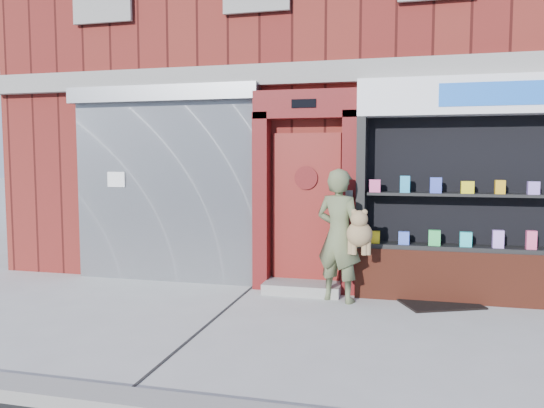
% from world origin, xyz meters
% --- Properties ---
extents(ground, '(80.00, 80.00, 0.00)m').
position_xyz_m(ground, '(0.00, 0.00, 0.00)').
color(ground, '#9E9E99').
rests_on(ground, ground).
extents(building, '(12.00, 8.16, 8.00)m').
position_xyz_m(building, '(-0.00, 5.99, 4.00)').
color(building, maroon).
rests_on(building, ground).
extents(shutter_bay, '(3.10, 0.30, 3.04)m').
position_xyz_m(shutter_bay, '(-3.00, 1.93, 1.72)').
color(shutter_bay, gray).
rests_on(shutter_bay, ground).
extents(red_door_bay, '(1.52, 0.58, 2.90)m').
position_xyz_m(red_door_bay, '(-0.75, 1.86, 1.46)').
color(red_door_bay, '#550E0F').
rests_on(red_door_bay, ground).
extents(pharmacy_bay, '(3.50, 0.41, 3.00)m').
position_xyz_m(pharmacy_bay, '(1.75, 1.81, 1.37)').
color(pharmacy_bay, maroon).
rests_on(pharmacy_bay, ground).
extents(woman, '(0.84, 0.66, 1.80)m').
position_xyz_m(woman, '(-0.17, 1.38, 0.91)').
color(woman, '#565F3E').
rests_on(woman, ground).
extents(doormat, '(1.17, 1.02, 0.02)m').
position_xyz_m(doormat, '(1.13, 1.55, 0.01)').
color(doormat, black).
rests_on(doormat, ground).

